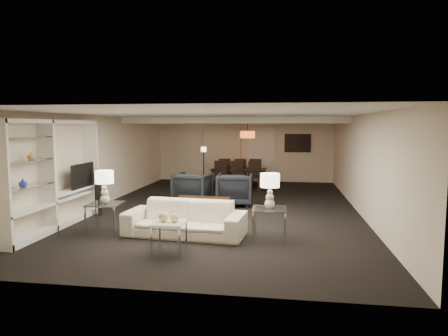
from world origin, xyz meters
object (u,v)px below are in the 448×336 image
marble_table (169,237)px  chair_nm (237,176)px  coffee_table (201,208)px  armchair_right (235,189)px  side_table_right (269,224)px  table_lamp_right (270,191)px  vase_blue (23,183)px  television (79,175)px  floor_speaker (98,193)px  sofa (185,219)px  chair_fl (225,171)px  chair_fr (256,172)px  side_table_left (106,218)px  chair_nr (254,176)px  table_lamp_left (105,187)px  vase_amber (31,156)px  chair_nl (219,175)px  pendant_light (247,135)px  dining_table (239,178)px  armchair_left (193,188)px  floor_lamp (204,165)px  chair_fm (241,172)px

marble_table → chair_nm: (0.33, 7.05, 0.22)m
coffee_table → armchair_right: bearing=70.6°
side_table_right → chair_nm: bearing=102.9°
table_lamp_right → vase_blue: (-4.63, -0.86, 0.18)m
television → floor_speaker: (0.31, 0.33, -0.48)m
floor_speaker → sofa: bearing=-22.8°
chair_fl → chair_fr: same height
coffee_table → floor_speaker: 2.61m
armchair_right → side_table_left: (-2.30, -3.30, -0.14)m
television → chair_fl: bearing=-23.4°
side_table_left → chair_fl: 7.40m
chair_nr → chair_fl: same height
coffee_table → table_lamp_left: (-1.70, -1.60, 0.72)m
floor_speaker → chair_fl: bearing=75.3°
armchair_right → chair_nm: 2.67m
side_table_right → marble_table: 2.03m
side_table_right → television: 4.81m
vase_amber → floor_speaker: (0.34, 2.08, -1.08)m
sofa → coffee_table: 1.60m
chair_nl → chair_nr: 1.20m
armchair_right → pendant_light: bearing=-94.5°
table_lamp_right → dining_table: bearing=101.7°
armchair_left → chair_nm: size_ratio=0.99×
side_table_right → floor_lamp: (-2.83, 7.42, 0.40)m
vase_amber → floor_lamp: (1.81, 7.99, -0.93)m
pendant_light → chair_fl: (-0.94, 0.96, -1.42)m
vase_amber → dining_table: 8.00m
marble_table → chair_fr: chair_fr is taller
chair_nl → floor_lamp: (-0.86, 1.46, 0.21)m
vase_blue → chair_fl: (2.67, 8.11, -0.64)m
floor_speaker → dining_table: 5.88m
sofa → table_lamp_right: bearing=5.2°
armchair_right → table_lamp_left: size_ratio=1.44×
chair_nl → chair_fl: same height
floor_speaker → side_table_left: bearing=-52.0°
armchair_right → chair_nm: size_ratio=0.99×
armchair_left → vase_amber: vase_amber is taller
side_table_left → marble_table: (1.70, -1.10, -0.03)m
pendant_light → television: 6.31m
sofa → armchair_left: bearing=105.5°
chair_nl → chair_fm: 1.43m
coffee_table → floor_lamp: bearing=101.0°
vase_blue → television: bearing=89.2°
chair_fl → chair_nr: bearing=128.1°
vase_amber → table_lamp_right: bearing=7.1°
marble_table → chair_fm: chair_fm is taller
pendant_light → armchair_left: pendant_light is taller
vase_blue → marble_table: bearing=-4.7°
marble_table → chair_nm: chair_nm is taller
vase_blue → chair_fr: size_ratio=0.17×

